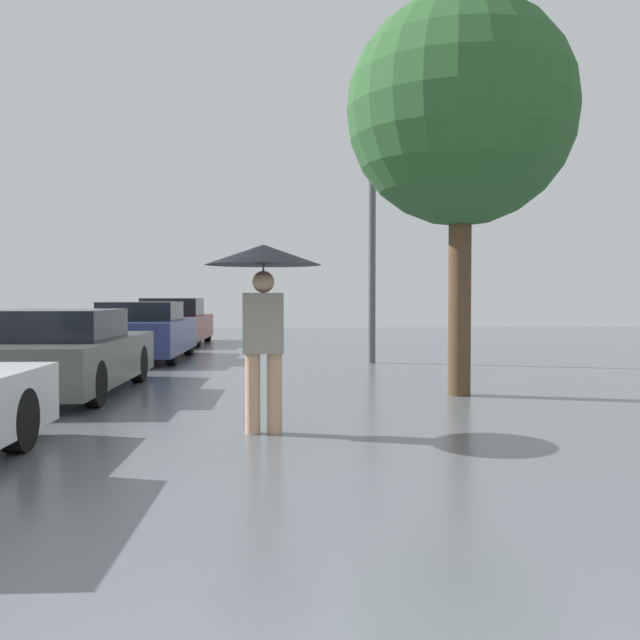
{
  "coord_description": "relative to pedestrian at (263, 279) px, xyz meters",
  "views": [
    {
      "loc": [
        -0.08,
        -1.65,
        1.4
      ],
      "look_at": [
        0.24,
        5.56,
        1.15
      ],
      "focal_mm": 40.0,
      "sensor_mm": 36.0,
      "label": 1
    }
  ],
  "objects": [
    {
      "name": "pedestrian",
      "position": [
        0.0,
        0.0,
        0.0
      ],
      "size": [
        1.18,
        1.18,
        1.91
      ],
      "color": "tan",
      "rests_on": "ground_plane"
    },
    {
      "name": "parked_car_second",
      "position": [
        -2.97,
        3.08,
        -0.99
      ],
      "size": [
        1.77,
        4.26,
        1.21
      ],
      "color": "#4C514C",
      "rests_on": "ground_plane"
    },
    {
      "name": "parked_car_third",
      "position": [
        -2.91,
        8.43,
        -0.95
      ],
      "size": [
        1.81,
        3.96,
        1.27
      ],
      "color": "navy",
      "rests_on": "ground_plane"
    },
    {
      "name": "parked_car_farthest",
      "position": [
        -3.05,
        13.53,
        -0.95
      ],
      "size": [
        1.82,
        4.19,
        1.34
      ],
      "color": "maroon",
      "rests_on": "ground_plane"
    },
    {
      "name": "tree",
      "position": [
        2.65,
        2.67,
        2.38
      ],
      "size": [
        3.19,
        3.19,
        5.56
      ],
      "color": "brown",
      "rests_on": "ground_plane"
    },
    {
      "name": "street_lamp",
      "position": [
        2.0,
        7.57,
        0.78
      ],
      "size": [
        0.26,
        0.26,
        4.22
      ],
      "color": "#515456",
      "rests_on": "ground_plane"
    }
  ]
}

